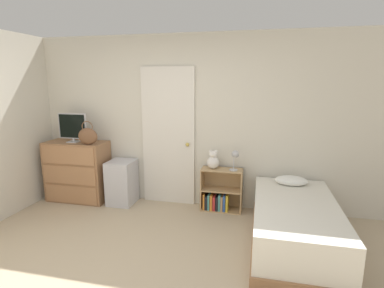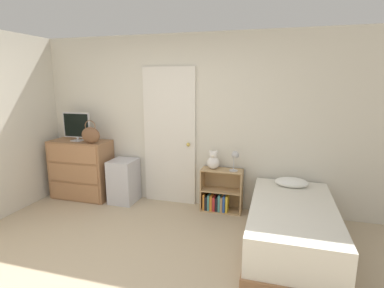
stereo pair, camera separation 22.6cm
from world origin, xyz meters
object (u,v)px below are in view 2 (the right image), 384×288
tv (77,126)px  storage_bin (124,181)px  desk_lamp (235,157)px  teddy_bear (213,161)px  bed (292,226)px  handbag (91,135)px  dresser (82,169)px  bookshelf (219,195)px

tv → storage_bin: 1.14m
storage_bin → desk_lamp: desk_lamp is taller
storage_bin → teddy_bear: (1.41, 0.08, 0.41)m
desk_lamp → storage_bin: bearing=-178.6°
tv → bed: tv is taller
storage_bin → teddy_bear: teddy_bear is taller
storage_bin → desk_lamp: (1.73, 0.04, 0.50)m
handbag → teddy_bear: bearing=6.8°
dresser → desk_lamp: (2.48, 0.06, 0.37)m
teddy_bear → handbag: bearing=-173.2°
dresser → tv: bearing=-142.8°
storage_bin → bookshelf: 1.51m
handbag → desk_lamp: handbag is taller
handbag → teddy_bear: size_ratio=1.29×
bookshelf → bed: 1.25m
dresser → teddy_bear: (2.16, 0.10, 0.28)m
desk_lamp → handbag: bearing=-175.2°
storage_bin → desk_lamp: size_ratio=2.29×
dresser → tv: size_ratio=2.04×
desk_lamp → tv: bearing=-178.3°
handbag → storage_bin: (0.45, 0.14, -0.74)m
tv → handbag: tv is taller
dresser → bed: 3.32m
dresser → tv: (-0.02, -0.01, 0.71)m
teddy_bear → desk_lamp: desk_lamp is taller
dresser → teddy_bear: dresser is taller
bookshelf → teddy_bear: bearing=-179.5°
dresser → storage_bin: dresser is taller
bookshelf → teddy_bear: size_ratio=2.29×
tv → bookshelf: tv is taller
bed → dresser: bearing=168.4°
handbag → bed: (2.94, -0.54, -0.81)m
storage_bin → desk_lamp: 1.80m
dresser → bed: (3.24, -0.67, -0.21)m
tv → desk_lamp: (2.50, 0.07, -0.34)m
bookshelf → dresser: bearing=-177.5°
dresser → bookshelf: size_ratio=1.51×
teddy_bear → tv: bearing=-177.0°
handbag → bed: 3.10m
dresser → tv: tv is taller
handbag → desk_lamp: (2.17, 0.18, -0.23)m
bookshelf → bed: size_ratio=0.35×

